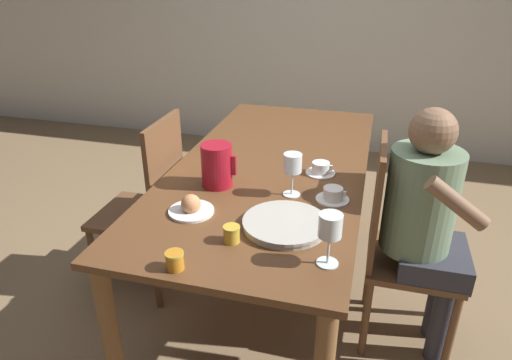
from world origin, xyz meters
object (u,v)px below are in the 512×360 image
(chair_person_side, at_px, (397,244))
(teacup_near_person, at_px, (333,195))
(jam_jar_amber, at_px, (232,233))
(bread_plate, at_px, (191,207))
(wine_glass_water, at_px, (293,165))
(jam_jar_red, at_px, (175,260))
(teacup_across, at_px, (321,169))
(wine_glass_juice, at_px, (330,228))
(serving_tray, at_px, (285,224))
(red_pitcher, at_px, (217,165))
(person_seated, at_px, (426,217))
(chair_opposite, at_px, (149,204))

(chair_person_side, xyz_separation_m, teacup_near_person, (-0.30, -0.13, 0.28))
(chair_person_side, height_order, jam_jar_amber, chair_person_side)
(chair_person_side, xyz_separation_m, bread_plate, (-0.85, -0.38, 0.28))
(wine_glass_water, distance_m, jam_jar_red, 0.69)
(wine_glass_water, height_order, teacup_across, wine_glass_water)
(wine_glass_water, height_order, teacup_near_person, wine_glass_water)
(wine_glass_juice, relative_size, jam_jar_amber, 3.01)
(jam_jar_red, bearing_deg, wine_glass_juice, 18.25)
(serving_tray, bearing_deg, red_pitcher, 143.28)
(person_seated, distance_m, teacup_across, 0.52)
(wine_glass_water, height_order, jam_jar_amber, wine_glass_water)
(teacup_across, xyz_separation_m, jam_jar_red, (-0.36, -0.88, 0.01))
(chair_opposite, xyz_separation_m, wine_glass_juice, (1.02, -0.64, 0.40))
(chair_person_side, relative_size, wine_glass_water, 5.20)
(red_pitcher, relative_size, wine_glass_water, 1.02)
(red_pitcher, distance_m, bread_plate, 0.28)
(wine_glass_juice, bearing_deg, chair_person_side, 65.53)
(chair_opposite, relative_size, red_pitcher, 5.08)
(wine_glass_juice, bearing_deg, jam_jar_amber, 172.87)
(bread_plate, bearing_deg, wine_glass_juice, -19.46)
(chair_person_side, distance_m, wine_glass_water, 0.64)
(teacup_across, bearing_deg, teacup_near_person, -71.21)
(teacup_across, bearing_deg, red_pitcher, -150.44)
(bread_plate, bearing_deg, chair_person_side, 24.40)
(wine_glass_water, relative_size, jam_jar_red, 3.02)
(chair_person_side, relative_size, wine_glass_juice, 5.24)
(wine_glass_juice, height_order, serving_tray, wine_glass_juice)
(teacup_near_person, xyz_separation_m, jam_jar_red, (-0.45, -0.62, 0.01))
(red_pitcher, xyz_separation_m, teacup_across, (0.44, 0.25, -0.08))
(wine_glass_water, bearing_deg, jam_jar_amber, -108.36)
(chair_opposite, height_order, bread_plate, chair_opposite)
(teacup_near_person, bearing_deg, person_seated, 12.13)
(bread_plate, relative_size, jam_jar_amber, 2.91)
(person_seated, distance_m, jam_jar_red, 1.11)
(person_seated, xyz_separation_m, red_pitcher, (-0.92, -0.08, 0.17))
(wine_glass_juice, bearing_deg, chair_opposite, 147.91)
(person_seated, xyz_separation_m, serving_tray, (-0.55, -0.36, 0.09))
(teacup_across, bearing_deg, serving_tray, -96.83)
(teacup_across, bearing_deg, person_seated, -19.25)
(serving_tray, bearing_deg, jam_jar_red, -130.45)
(wine_glass_water, bearing_deg, serving_tray, -83.89)
(wine_glass_water, distance_m, jam_jar_amber, 0.45)
(serving_tray, relative_size, jam_jar_amber, 5.19)
(red_pitcher, relative_size, bread_plate, 1.06)
(jam_jar_amber, relative_size, jam_jar_red, 1.00)
(bread_plate, distance_m, jam_jar_amber, 0.28)
(person_seated, height_order, jam_jar_amber, person_seated)
(teacup_near_person, bearing_deg, chair_person_side, 22.71)
(teacup_across, height_order, bread_plate, bread_plate)
(wine_glass_juice, distance_m, bread_plate, 0.62)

